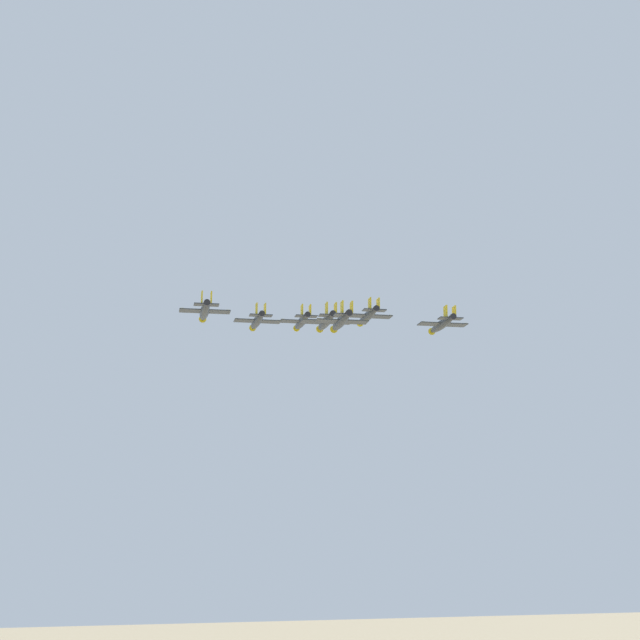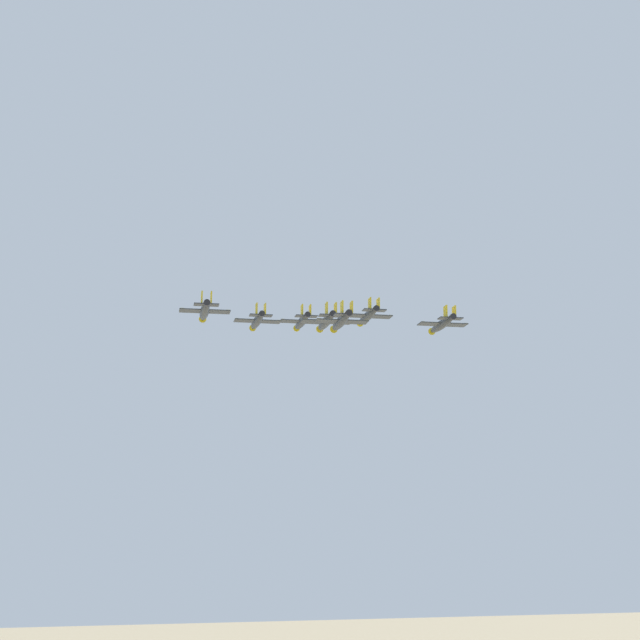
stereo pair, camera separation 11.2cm
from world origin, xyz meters
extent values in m
ellipsoid|color=#2D3338|center=(-9.15, 1.83, 116.60)|extent=(14.22, 3.08, 1.82)
cone|color=gold|center=(-1.31, 1.12, 116.60)|extent=(1.95, 1.70, 1.54)
ellipsoid|color=#334751|center=(-6.05, 1.55, 117.28)|extent=(2.53, 1.57, 1.06)
cube|color=#2D3338|center=(-9.85, 1.89, 116.50)|extent=(4.12, 10.33, 0.18)
cube|color=gold|center=(-9.44, 6.41, 116.55)|extent=(2.96, 0.96, 0.22)
cube|color=gold|center=(-10.26, -2.63, 116.55)|extent=(2.96, 0.96, 0.22)
cube|color=#2D3338|center=(-15.05, 2.36, 116.60)|extent=(2.64, 5.02, 0.18)
cube|color=gold|center=(-14.69, 3.24, 117.91)|extent=(2.03, 0.42, 2.62)
cube|color=gold|center=(-14.85, 1.43, 117.91)|extent=(2.03, 0.42, 2.62)
cylinder|color=black|center=(-16.58, 2.50, 116.60)|extent=(1.12, 1.36, 1.27)
ellipsoid|color=#2D3338|center=(-22.02, 14.89, 113.19)|extent=(13.61, 2.78, 1.74)
cone|color=gold|center=(-14.51, 14.31, 113.19)|extent=(1.85, 1.61, 1.48)
ellipsoid|color=#334751|center=(-19.05, 14.66, 113.84)|extent=(2.41, 1.48, 1.01)
cube|color=#2D3338|center=(-22.69, 14.95, 113.09)|extent=(3.83, 9.87, 0.17)
cube|color=gold|center=(-22.36, 19.28, 113.14)|extent=(2.83, 0.89, 0.21)
cube|color=gold|center=(-23.03, 10.61, 113.14)|extent=(2.83, 0.89, 0.21)
cube|color=#2D3338|center=(-27.68, 15.33, 113.19)|extent=(2.48, 4.79, 0.17)
cube|color=gold|center=(-27.34, 16.18, 114.45)|extent=(1.94, 0.38, 2.51)
cube|color=gold|center=(-27.48, 14.45, 114.45)|extent=(1.94, 0.38, 2.51)
cylinder|color=black|center=(-29.15, 15.45, 113.19)|extent=(1.06, 1.29, 1.22)
ellipsoid|color=#2D3338|center=(-24.12, -8.77, 115.27)|extent=(14.17, 2.98, 1.81)
cone|color=gold|center=(-16.31, -9.43, 115.27)|extent=(1.93, 1.68, 1.54)
ellipsoid|color=#334751|center=(-21.03, -9.03, 115.95)|extent=(2.52, 1.55, 1.06)
cube|color=#2D3338|center=(-24.82, -8.71, 115.17)|extent=(4.05, 10.28, 0.18)
cube|color=gold|center=(-24.44, -4.21, 115.22)|extent=(2.94, 0.94, 0.22)
cube|color=gold|center=(-25.20, -13.22, 115.22)|extent=(2.94, 0.94, 0.22)
cube|color=#2D3338|center=(-30.01, -8.28, 115.27)|extent=(2.61, 4.99, 0.18)
cube|color=gold|center=(-29.65, -7.40, 116.58)|extent=(2.02, 0.41, 2.61)
cube|color=gold|center=(-29.80, -9.20, 116.58)|extent=(2.02, 0.41, 2.61)
cylinder|color=black|center=(-31.53, -8.15, 115.27)|extent=(1.11, 1.35, 1.27)
ellipsoid|color=#2D3338|center=(-34.89, 27.96, 111.59)|extent=(13.69, 3.15, 1.75)
cone|color=gold|center=(-27.37, 27.17, 111.59)|extent=(1.89, 1.66, 1.48)
ellipsoid|color=#334751|center=(-31.92, 27.65, 112.24)|extent=(2.45, 1.55, 1.02)
cube|color=#2D3338|center=(-35.57, 28.03, 111.49)|extent=(4.10, 9.97, 0.17)
cube|color=gold|center=(-35.11, 32.37, 111.54)|extent=(2.85, 0.97, 0.21)
cube|color=gold|center=(-36.02, 23.69, 111.54)|extent=(2.85, 0.97, 0.21)
cube|color=#2D3338|center=(-40.57, 28.55, 111.59)|extent=(2.61, 4.85, 0.17)
cube|color=gold|center=(-40.20, 29.39, 112.85)|extent=(1.95, 0.43, 2.52)
cube|color=gold|center=(-40.39, 27.66, 112.85)|extent=(1.95, 0.43, 2.52)
cylinder|color=black|center=(-42.03, 28.71, 111.59)|extent=(1.09, 1.32, 1.22)
ellipsoid|color=#2D3338|center=(-39.09, -19.37, 110.97)|extent=(13.82, 3.08, 1.76)
cone|color=gold|center=(-31.48, -20.11, 110.97)|extent=(1.90, 1.66, 1.50)
ellipsoid|color=#334751|center=(-36.08, -19.66, 111.63)|extent=(2.47, 1.54, 1.03)
cube|color=#2D3338|center=(-39.77, -19.31, 110.87)|extent=(4.07, 10.05, 0.18)
cube|color=gold|center=(-39.34, -14.92, 110.92)|extent=(2.87, 0.96, 0.21)
cube|color=gold|center=(-40.19, -23.69, 110.92)|extent=(2.87, 0.96, 0.21)
cube|color=#2D3338|center=(-44.82, -18.81, 110.97)|extent=(2.60, 4.89, 0.18)
cube|color=gold|center=(-44.46, -17.96, 112.24)|extent=(1.97, 0.42, 2.55)
cube|color=gold|center=(-44.63, -19.72, 112.24)|extent=(1.97, 0.42, 2.55)
cylinder|color=black|center=(-46.30, -18.67, 110.97)|extent=(1.09, 1.32, 1.23)
ellipsoid|color=#2D3338|center=(-36.99, 4.29, 110.51)|extent=(13.81, 3.16, 1.76)
cone|color=gold|center=(-29.40, 3.51, 110.51)|extent=(1.91, 1.67, 1.50)
ellipsoid|color=#334751|center=(-33.99, 3.98, 111.17)|extent=(2.47, 1.56, 1.03)
cube|color=#2D3338|center=(-37.67, 4.36, 110.41)|extent=(4.12, 10.06, 0.18)
cube|color=gold|center=(-37.22, 8.75, 110.46)|extent=(2.87, 0.97, 0.21)
cube|color=gold|center=(-38.12, -0.02, 110.46)|extent=(2.87, 0.97, 0.21)
cube|color=#2D3338|center=(-42.71, 4.89, 110.51)|extent=(2.63, 4.90, 0.18)
cube|color=gold|center=(-42.35, 5.73, 111.78)|extent=(1.97, 0.44, 2.54)
cube|color=gold|center=(-42.53, 3.98, 111.78)|extent=(1.97, 0.44, 2.54)
cylinder|color=black|center=(-44.19, 5.04, 110.51)|extent=(1.10, 1.33, 1.23)
ellipsoid|color=#2D3338|center=(-50.91, 5.53, 107.53)|extent=(13.52, 3.08, 1.72)
cone|color=gold|center=(-43.48, 4.77, 107.53)|extent=(1.86, 1.63, 1.47)
ellipsoid|color=#334751|center=(-47.97, 5.23, 108.17)|extent=(2.42, 1.52, 1.01)
cube|color=#2D3338|center=(-51.58, 5.60, 107.43)|extent=(4.02, 9.84, 0.17)
cube|color=gold|center=(-51.14, 9.88, 107.48)|extent=(2.81, 0.95, 0.21)
cube|color=gold|center=(-52.02, 1.31, 107.48)|extent=(2.81, 0.95, 0.21)
cube|color=#2D3338|center=(-56.51, 6.10, 107.53)|extent=(2.56, 4.79, 0.17)
cube|color=gold|center=(-56.16, 6.93, 108.77)|extent=(1.93, 0.42, 2.49)
cube|color=gold|center=(-56.33, 5.22, 108.77)|extent=(1.93, 0.42, 2.49)
cylinder|color=black|center=(-57.96, 6.25, 107.53)|extent=(1.08, 1.30, 1.21)
camera|label=1|loc=(-214.77, 56.39, 69.56)|focal=54.28mm
camera|label=2|loc=(-214.80, 56.29, 69.56)|focal=54.28mm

